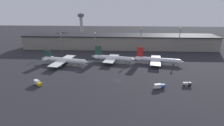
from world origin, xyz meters
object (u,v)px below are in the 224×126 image
Objects in this scene: control_tower at (81,24)px; service_vehicle_2 at (159,86)px; airplane_0 at (64,60)px; airplane_1 at (113,58)px; service_vehicle_1 at (187,84)px; airplane_2 at (157,60)px; service_vehicle_0 at (37,83)px.

service_vehicle_2 is at bearing -61.66° from control_tower.
airplane_0 is 1.09× the size of airplane_1.
service_vehicle_1 is (94.97, -38.31, -2.14)m from airplane_0.
airplane_1 is at bearing -63.74° from control_tower.
control_tower reaches higher than airplane_0.
service_vehicle_1 is at bearing -10.54° from airplane_0.
service_vehicle_0 is at bearing -140.26° from airplane_2.
airplane_0 is 1.02× the size of airplane_2.
service_vehicle_2 is at bearing 38.95° from service_vehicle_0.
airplane_2 is at bearing 15.40° from airplane_0.
airplane_1 is 1.08× the size of control_tower.
airplane_1 reaches higher than airplane_0.
airplane_0 is 113.56m from control_tower.
control_tower is (-2.36, 153.69, 21.41)m from service_vehicle_0.
service_vehicle_1 is (51.71, -46.84, -2.18)m from airplane_1.
airplane_0 is 102.42m from service_vehicle_1.
service_vehicle_1 is 182.93m from control_tower.
airplane_0 is at bearing 132.65° from service_vehicle_2.
control_tower reaches higher than airplane_1.
airplane_1 is 6.05× the size of service_vehicle_0.
service_vehicle_2 is at bearing -87.84° from airplane_2.
airplane_0 is at bearing -164.60° from airplane_2.
airplane_1 reaches higher than service_vehicle_2.
control_tower reaches higher than service_vehicle_1.
airplane_0 is at bearing -86.10° from control_tower.
airplane_2 is (83.64, 5.81, -0.15)m from airplane_0.
control_tower is at bearing 100.51° from service_vehicle_2.
service_vehicle_0 is 155.19m from control_tower.
control_tower is (-83.30, 154.46, 21.47)m from service_vehicle_2.
service_vehicle_1 is 0.14× the size of control_tower.
airplane_2 is at bearing 62.91° from service_vehicle_2.
airplane_0 reaches higher than service_vehicle_2.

